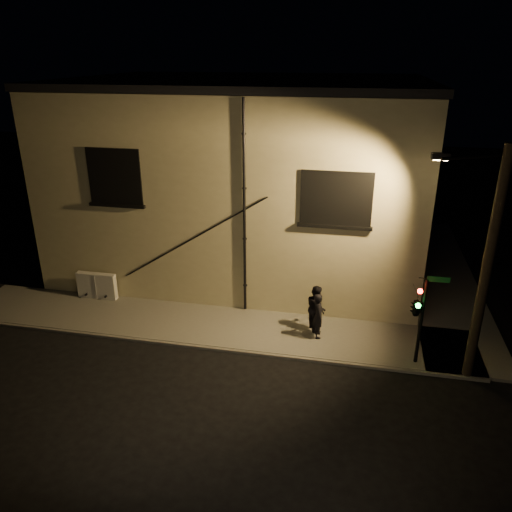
% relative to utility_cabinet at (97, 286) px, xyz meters
% --- Properties ---
extents(ground, '(90.00, 90.00, 0.00)m').
position_rel_utility_cabinet_xyz_m(ground, '(8.22, -2.70, -0.68)').
color(ground, black).
extents(sidewalk, '(21.00, 16.00, 0.12)m').
position_rel_utility_cabinet_xyz_m(sidewalk, '(9.45, 1.69, -0.62)').
color(sidewalk, '#605F57').
rests_on(sidewalk, ground).
extents(building, '(16.20, 12.23, 8.80)m').
position_rel_utility_cabinet_xyz_m(building, '(5.23, 6.29, 3.72)').
color(building, '#BCB387').
rests_on(building, ground).
extents(utility_cabinet, '(1.71, 0.29, 1.13)m').
position_rel_utility_cabinet_xyz_m(utility_cabinet, '(0.00, 0.00, 0.00)').
color(utility_cabinet, beige).
rests_on(utility_cabinet, sidewalk).
extents(pedestrian_a, '(0.54, 0.70, 1.74)m').
position_rel_utility_cabinet_xyz_m(pedestrian_a, '(9.51, -1.27, 0.30)').
color(pedestrian_a, black).
rests_on(pedestrian_a, sidewalk).
extents(pedestrian_b, '(0.96, 1.06, 1.78)m').
position_rel_utility_cabinet_xyz_m(pedestrian_b, '(9.37, -0.71, 0.33)').
color(pedestrian_b, black).
rests_on(pedestrian_b, sidewalk).
extents(traffic_signal, '(1.19, 1.88, 3.21)m').
position_rel_utility_cabinet_xyz_m(traffic_signal, '(12.73, -2.33, 1.59)').
color(traffic_signal, black).
rests_on(traffic_signal, sidewalk).
extents(streetlamp_pole, '(2.04, 1.40, 7.62)m').
position_rel_utility_cabinet_xyz_m(streetlamp_pole, '(14.45, -2.53, 3.33)').
color(streetlamp_pole, black).
rests_on(streetlamp_pole, ground).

